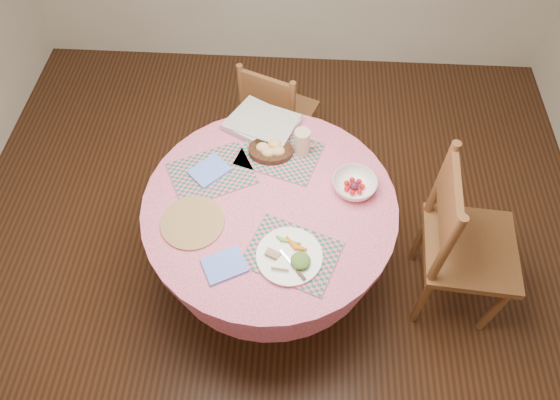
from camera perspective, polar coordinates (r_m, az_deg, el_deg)
The scene contains 16 objects.
ground at distance 3.05m, azimuth -0.95°, elevation -8.39°, with size 4.00×4.00×0.00m, color #331C0F.
room_envelope at distance 1.70m, azimuth -1.77°, elevation 18.46°, with size 4.01×4.01×2.71m.
dining_table at distance 2.57m, azimuth -1.12°, elevation -2.82°, with size 1.24×1.24×0.75m.
chair_right at distance 2.68m, azimuth 19.97°, elevation -4.56°, with size 0.50×0.52×1.05m.
chair_back at distance 3.21m, azimuth -0.46°, elevation 9.87°, with size 0.52×0.51×0.87m.
placemat_front at distance 2.25m, azimuth 1.40°, elevation -6.15°, with size 0.40×0.30×0.01m, color #116155.
placemat_left at distance 2.53m, azimuth -7.80°, elevation 3.05°, with size 0.40×0.30×0.01m, color #116155.
placemat_back at distance 2.59m, azimuth -0.05°, elevation 5.27°, with size 0.40×0.30×0.01m, color #116155.
wicker_trivet at distance 2.37m, azimuth -9.96°, elevation -2.56°, with size 0.30×0.30×0.01m, color #9C6843.
napkin_near at distance 2.23m, azimuth -6.36°, elevation -7.42°, with size 0.18×0.14×0.01m, color #6286FD.
napkin_far at distance 2.53m, azimuth -8.07°, elevation 3.34°, with size 0.18×0.14×0.01m, color #6286FD.
dinner_plate at distance 2.23m, azimuth 1.24°, elevation -6.45°, with size 0.30×0.30×0.05m.
bread_bowl at distance 2.57m, azimuth -1.07°, elevation 5.78°, with size 0.23×0.23×0.08m.
latte_mug at distance 2.55m, azimuth 2.59°, elevation 6.65°, with size 0.12×0.08×0.14m.
fruit_bowl at distance 2.45m, azimuth 8.50°, elevation 1.70°, with size 0.27×0.27×0.07m.
newspaper_stack at distance 2.70m, azimuth -2.08°, elevation 8.70°, with size 0.43×0.40×0.04m.
Camera 1 is at (0.13, -1.36, 2.73)m, focal length 32.00 mm.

